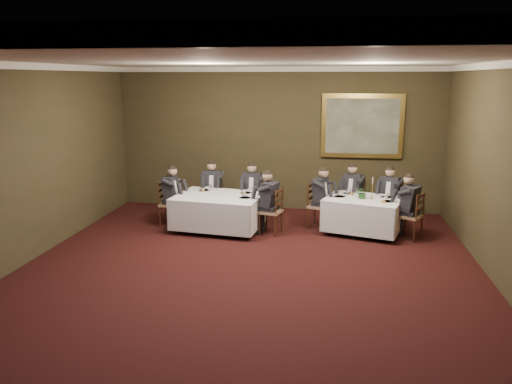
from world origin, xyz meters
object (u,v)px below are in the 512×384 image
(table_second, at_px, (219,209))
(diner_main_endleft, at_px, (319,205))
(chair_main_endleft, at_px, (318,215))
(diner_sec_endright, at_px, (271,210))
(diner_main_endright, at_px, (410,215))
(chair_main_backright, at_px, (389,213))
(chair_main_backleft, at_px, (353,209))
(chair_sec_backright, at_px, (253,208))
(chair_sec_endright, at_px, (271,221))
(diner_sec_backleft, at_px, (213,195))
(centerpiece, at_px, (362,192))
(chair_sec_backleft, at_px, (213,205))
(diner_sec_endleft, at_px, (170,203))
(candlestick, at_px, (372,191))
(chair_sec_endleft, at_px, (170,213))
(diner_sec_backright, at_px, (253,198))
(diner_main_backleft, at_px, (353,200))
(table_main, at_px, (363,213))
(painting, at_px, (362,126))
(diner_main_backright, at_px, (390,204))
(chair_main_endright, at_px, (410,226))

(table_second, xyz_separation_m, diner_main_endleft, (2.15, 0.46, 0.06))
(chair_main_endleft, distance_m, diner_sec_endright, 1.18)
(diner_main_endright, bearing_deg, chair_main_backright, 49.11)
(chair_main_backleft, bearing_deg, chair_main_endleft, 67.68)
(chair_sec_backright, height_order, chair_sec_endright, same)
(diner_sec_backleft, xyz_separation_m, centerpiece, (3.43, -0.82, 0.39))
(diner_main_endright, bearing_deg, diner_sec_endright, 121.81)
(table_second, xyz_separation_m, chair_sec_backleft, (-0.38, 1.00, -0.17))
(diner_sec_backleft, xyz_separation_m, diner_sec_endleft, (-0.77, -0.85, 0.00))
(diner_sec_backleft, bearing_deg, candlestick, 164.27)
(chair_main_backright, distance_m, chair_sec_endleft, 4.91)
(chair_sec_endright, bearing_deg, chair_sec_backright, 43.72)
(diner_main_endleft, distance_m, chair_sec_endright, 1.18)
(diner_sec_backright, distance_m, chair_sec_endleft, 1.93)
(diner_main_backleft, height_order, diner_sec_backright, same)
(candlestick, bearing_deg, diner_main_endleft, 165.23)
(chair_main_backleft, xyz_separation_m, diner_sec_backright, (-2.30, -0.20, 0.23))
(chair_main_backright, distance_m, chair_sec_backleft, 4.08)
(diner_main_backleft, xyz_separation_m, chair_sec_endleft, (-4.06, -0.92, -0.23))
(chair_main_backright, relative_size, diner_sec_endleft, 0.74)
(diner_main_endright, bearing_deg, centerpiece, 106.17)
(table_main, bearing_deg, chair_sec_backright, 164.43)
(chair_sec_endleft, bearing_deg, table_main, 92.61)
(painting, bearing_deg, chair_sec_backright, -156.61)
(diner_sec_backright, bearing_deg, chair_main_endleft, 171.69)
(chair_main_backleft, xyz_separation_m, centerpiece, (0.14, -0.90, 0.62))
(candlestick, bearing_deg, table_main, 172.78)
(diner_main_endleft, bearing_deg, diner_sec_endright, -38.98)
(chair_main_backright, xyz_separation_m, chair_sec_endleft, (-4.86, -0.70, 0.00))
(diner_sec_backleft, bearing_deg, diner_sec_backright, 170.03)
(chair_sec_endleft, bearing_deg, diner_main_endright, 89.52)
(diner_main_endright, xyz_separation_m, chair_sec_backright, (-3.40, 0.96, -0.23))
(diner_main_backright, relative_size, centerpiece, 4.76)
(table_second, xyz_separation_m, diner_main_backright, (3.69, 0.83, 0.06))
(chair_main_backleft, bearing_deg, centerpiece, 128.42)
(diner_main_backleft, relative_size, painting, 0.70)
(chair_main_backright, distance_m, diner_sec_backright, 3.10)
(diner_main_backright, distance_m, diner_sec_endleft, 4.89)
(diner_main_backleft, height_order, diner_sec_endright, same)
(centerpiece, bearing_deg, diner_main_backleft, 99.57)
(chair_sec_backleft, bearing_deg, chair_sec_endright, 140.35)
(chair_main_endright, relative_size, chair_sec_backright, 1.00)
(chair_main_endright, bearing_deg, diner_main_backleft, 74.97)
(chair_sec_backright, bearing_deg, chair_sec_backleft, -0.46)
(candlestick, bearing_deg, diner_main_backleft, 111.36)
(diner_main_backleft, bearing_deg, table_main, 131.13)
(diner_sec_endright, bearing_deg, chair_main_backleft, -39.97)
(centerpiece, bearing_deg, chair_sec_backleft, 166.36)
(candlestick, bearing_deg, painting, 95.33)
(chair_main_endleft, height_order, diner_sec_endright, diner_sec_endright)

